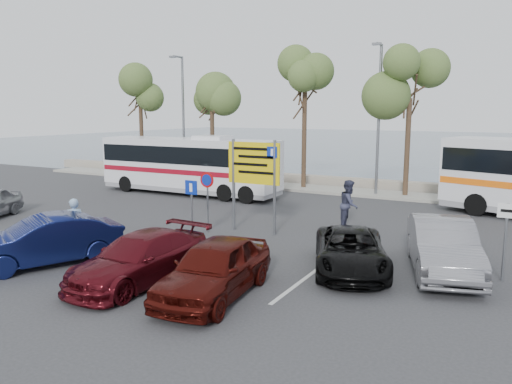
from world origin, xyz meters
The scene contains 23 objects.
ground centered at (0.00, 0.00, 0.00)m, with size 120.00×120.00×0.00m, color #313134.
kerb_strip centered at (0.00, 14.00, 0.07)m, with size 44.00×2.40×0.15m, color #9B998D.
seawall centered at (0.00, 16.00, 0.30)m, with size 48.00×0.80×0.60m, color gray.
sea centered at (0.00, 60.00, 0.01)m, with size 140.00×140.00×0.00m, color #3D5462.
tree_far_left centered at (-14.00, 14.00, 6.33)m, with size 3.20×3.20×7.60m.
tree_left centered at (-8.00, 14.00, 6.00)m, with size 3.20×3.20×7.20m.
tree_mid centered at (-1.50, 14.00, 6.65)m, with size 3.20×3.20×8.00m.
tree_right centered at (4.50, 14.00, 6.17)m, with size 3.20×3.20×7.40m.
street_lamp_left centered at (-10.00, 13.52, 4.60)m, with size 0.45×1.15×8.01m.
street_lamp_right centered at (3.00, 13.52, 4.60)m, with size 0.45×1.15×8.01m.
direction_sign centered at (1.00, 3.20, 2.43)m, with size 2.20×0.12×3.60m.
sign_no_stop centered at (-0.60, 2.38, 1.58)m, with size 0.60×0.08×2.35m.
sign_parking centered at (-0.20, 0.79, 1.47)m, with size 0.50×0.07×2.25m.
sign_taxi centered at (9.80, 1.49, 1.42)m, with size 0.50×0.07×2.20m.
lane_markings centered at (-1.14, -1.00, 0.00)m, with size 12.02×4.20×0.01m, color silver, non-canonical shape.
coach_bus_left centered at (-6.50, 9.31, 1.55)m, with size 10.75×2.38×3.35m.
car_blue centered at (-2.62, -3.50, 0.75)m, with size 1.59×4.57×1.50m, color #0F1646.
car_maroon centered at (1.00, -3.33, 0.67)m, with size 1.87×4.61×1.34m, color #530D15.
car_red centered at (3.40, -3.26, 0.74)m, with size 1.74×4.34×1.48m, color #450E09.
suv_black centered at (5.80, 0.37, 0.61)m, with size 2.03×4.40×1.22m, color black.
car_silver_b centered at (8.20, 1.50, 0.79)m, with size 1.67×4.79×1.58m, color gray.
pedestrian_near centered at (-3.00, -2.00, 0.90)m, with size 0.66×0.43×1.81m, color #8FAFD1.
pedestrian_far centered at (4.05, 5.59, 0.98)m, with size 0.95×0.74×1.96m, color #363851.
Camera 1 is at (10.10, -13.43, 4.69)m, focal length 35.00 mm.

